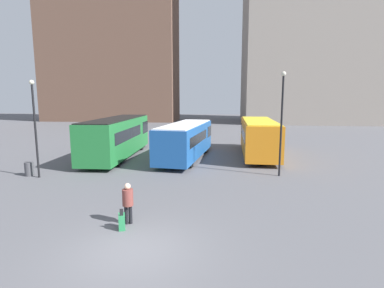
% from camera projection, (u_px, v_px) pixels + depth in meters
% --- Properties ---
extents(ground_plane, '(160.00, 160.00, 0.00)m').
position_uv_depth(ground_plane, '(134.00, 251.00, 9.37)').
color(ground_plane, '#56565B').
extents(building_block_left, '(27.34, 10.03, 44.29)m').
position_uv_depth(building_block_left, '(109.00, 11.00, 60.81)').
color(building_block_left, brown).
rests_on(building_block_left, ground_plane).
extents(building_block_right, '(26.67, 17.75, 41.78)m').
position_uv_depth(building_block_right, '(316.00, 12.00, 56.96)').
color(building_block_right, gray).
rests_on(building_block_right, ground_plane).
extents(bus_0, '(2.86, 10.89, 3.15)m').
position_uv_depth(bus_0, '(118.00, 136.00, 24.26)').
color(bus_0, '#237A38').
rests_on(bus_0, ground_plane).
extents(bus_1, '(3.61, 9.54, 2.79)m').
position_uv_depth(bus_1, '(186.00, 140.00, 23.41)').
color(bus_1, '#1E56A3').
rests_on(bus_1, ground_plane).
extents(bus_2, '(2.87, 9.85, 2.95)m').
position_uv_depth(bus_2, '(258.00, 136.00, 24.81)').
color(bus_2, orange).
rests_on(bus_2, ground_plane).
extents(traveler, '(0.52, 0.52, 1.59)m').
position_uv_depth(traveler, '(128.00, 200.00, 11.29)').
color(traveler, black).
rests_on(traveler, ground_plane).
extents(suitcase, '(0.35, 0.45, 0.83)m').
position_uv_depth(suitcase, '(122.00, 222.00, 10.90)').
color(suitcase, '#28844C').
rests_on(suitcase, ground_plane).
extents(lamp_post_0, '(0.28, 0.28, 6.29)m').
position_uv_depth(lamp_post_0, '(282.00, 116.00, 17.89)').
color(lamp_post_0, black).
rests_on(lamp_post_0, ground_plane).
extents(lamp_post_1, '(0.28, 0.28, 5.78)m').
position_uv_depth(lamp_post_1, '(35.00, 121.00, 17.56)').
color(lamp_post_1, black).
rests_on(lamp_post_1, ground_plane).
extents(trash_bin, '(0.52, 0.52, 0.85)m').
position_uv_depth(trash_bin, '(29.00, 169.00, 18.42)').
color(trash_bin, '#47474C').
rests_on(trash_bin, ground_plane).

